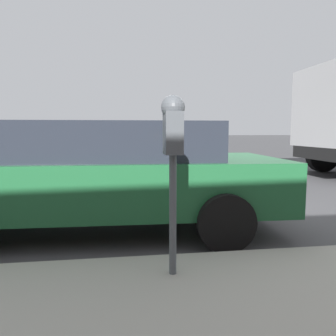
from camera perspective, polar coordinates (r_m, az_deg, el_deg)
name	(u,v)px	position (r m, az deg, el deg)	size (l,w,h in m)	color
ground_plane	(205,210)	(5.54, 6.46, -7.27)	(220.00, 220.00, 0.00)	#424244
parking_meter	(173,139)	(2.61, 0.86, 5.02)	(0.21, 0.19, 1.46)	#4C5156
car_green	(99,173)	(4.37, -12.00, -0.86)	(2.22, 4.87, 1.42)	#1E5B33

